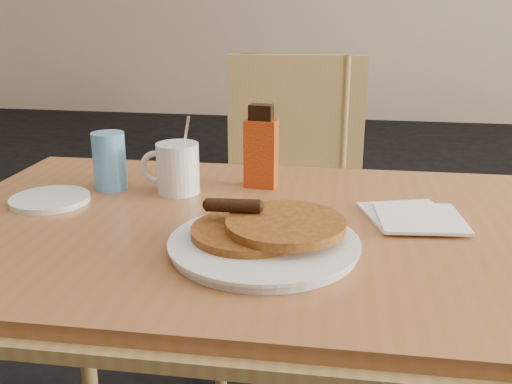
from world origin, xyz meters
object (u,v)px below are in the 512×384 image
at_px(chair_main_far, 291,184).
at_px(coffee_mug, 177,167).
at_px(syrup_bottle, 261,149).
at_px(blue_tumbler, 110,161).
at_px(chair_wall_extra, 264,103).
at_px(pancake_plate, 265,238).
at_px(main_table, 242,242).

xyz_separation_m(chair_main_far, coffee_mug, (-0.19, -0.60, 0.22)).
relative_size(syrup_bottle, blue_tumbler, 1.47).
xyz_separation_m(chair_wall_extra, syrup_bottle, (0.39, -2.69, 0.35)).
height_order(coffee_mug, syrup_bottle, syrup_bottle).
relative_size(chair_wall_extra, syrup_bottle, 4.40).
bearing_deg(syrup_bottle, pancake_plate, -75.09).
distance_m(coffee_mug, syrup_bottle, 0.19).
xyz_separation_m(coffee_mug, blue_tumbler, (-0.15, 0.00, 0.01)).
bearing_deg(blue_tumbler, chair_main_far, 60.29).
height_order(pancake_plate, syrup_bottle, syrup_bottle).
height_order(main_table, blue_tumbler, blue_tumbler).
relative_size(pancake_plate, blue_tumbler, 2.54).
bearing_deg(blue_tumbler, main_table, -25.37).
distance_m(pancake_plate, blue_tumbler, 0.47).
height_order(chair_main_far, chair_wall_extra, chair_main_far).
distance_m(chair_wall_extra, syrup_bottle, 2.75).
distance_m(syrup_bottle, blue_tumbler, 0.33).
relative_size(chair_main_far, pancake_plate, 3.09).
xyz_separation_m(main_table, chair_main_far, (0.02, 0.75, -0.12)).
xyz_separation_m(pancake_plate, blue_tumbler, (-0.38, 0.27, 0.04)).
bearing_deg(blue_tumbler, coffee_mug, -1.26).
height_order(chair_wall_extra, pancake_plate, pancake_plate).
distance_m(main_table, pancake_plate, 0.14).
distance_m(chair_main_far, pancake_plate, 0.89).
bearing_deg(syrup_bottle, chair_main_far, 93.14).
bearing_deg(chair_wall_extra, blue_tumbler, -81.14).
distance_m(main_table, chair_wall_extra, 2.95).
relative_size(main_table, blue_tumbler, 9.82).
relative_size(chair_wall_extra, coffee_mug, 4.74).
bearing_deg(main_table, blue_tumbler, 154.63).
xyz_separation_m(main_table, syrup_bottle, (0.00, 0.22, 0.13)).
height_order(chair_main_far, syrup_bottle, chair_main_far).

